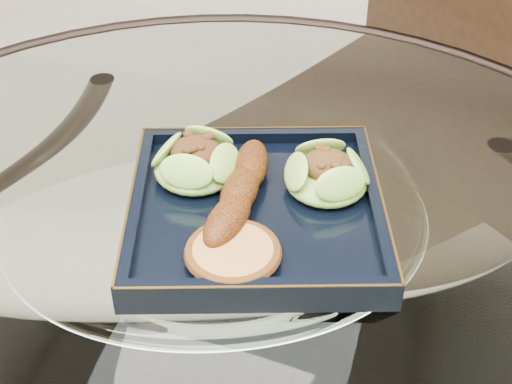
% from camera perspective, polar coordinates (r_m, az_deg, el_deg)
% --- Properties ---
extents(dining_table, '(1.13, 1.13, 0.77)m').
position_cam_1_polar(dining_table, '(0.88, -2.79, -11.74)').
color(dining_table, white).
rests_on(dining_table, ground).
extents(dining_chair, '(0.60, 0.60, 1.04)m').
position_cam_1_polar(dining_chair, '(1.21, 13.49, 2.54)').
color(dining_chair, black).
rests_on(dining_chair, ground).
extents(navy_plate, '(0.34, 0.34, 0.02)m').
position_cam_1_polar(navy_plate, '(0.77, 0.00, -1.75)').
color(navy_plate, black).
rests_on(navy_plate, dining_table).
extents(lettuce_wrap_left, '(0.13, 0.13, 0.03)m').
position_cam_1_polar(lettuce_wrap_left, '(0.80, -4.82, 2.23)').
color(lettuce_wrap_left, '#59982C').
rests_on(lettuce_wrap_left, navy_plate).
extents(lettuce_wrap_right, '(0.10, 0.10, 0.03)m').
position_cam_1_polar(lettuce_wrap_right, '(0.79, 5.67, 1.23)').
color(lettuce_wrap_right, '#67A12E').
rests_on(lettuce_wrap_right, navy_plate).
extents(roasted_plantain, '(0.05, 0.18, 0.03)m').
position_cam_1_polar(roasted_plantain, '(0.76, -1.30, 0.09)').
color(roasted_plantain, '#642B0A').
rests_on(roasted_plantain, navy_plate).
extents(crumb_patty, '(0.09, 0.09, 0.02)m').
position_cam_1_polar(crumb_patty, '(0.70, -1.85, -5.00)').
color(crumb_patty, '#BC783E').
rests_on(crumb_patty, navy_plate).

